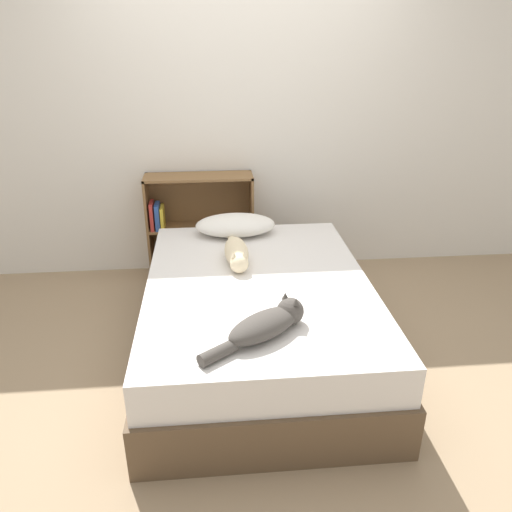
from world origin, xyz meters
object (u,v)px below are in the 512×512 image
(bookshelf, at_px, (198,224))
(cat_light, at_px, (237,253))
(cat_dark, at_px, (267,324))
(bed, at_px, (258,319))
(pillow, at_px, (235,225))

(bookshelf, bearing_deg, cat_light, -74.41)
(cat_light, relative_size, cat_dark, 1.04)
(bed, bearing_deg, cat_light, 112.84)
(cat_dark, distance_m, bookshelf, 1.86)
(pillow, distance_m, cat_light, 0.49)
(pillow, height_order, cat_dark, cat_dark)
(cat_dark, height_order, bookshelf, bookshelf)
(bed, relative_size, cat_light, 3.31)
(pillow, distance_m, cat_dark, 1.34)
(bed, xyz_separation_m, pillow, (-0.09, 0.76, 0.34))
(cat_light, height_order, bookshelf, bookshelf)
(cat_dark, bearing_deg, bed, 53.10)
(bed, bearing_deg, cat_dark, -91.00)
(cat_light, xyz_separation_m, bookshelf, (-0.27, 0.97, -0.16))
(cat_dark, bearing_deg, cat_light, 61.09)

